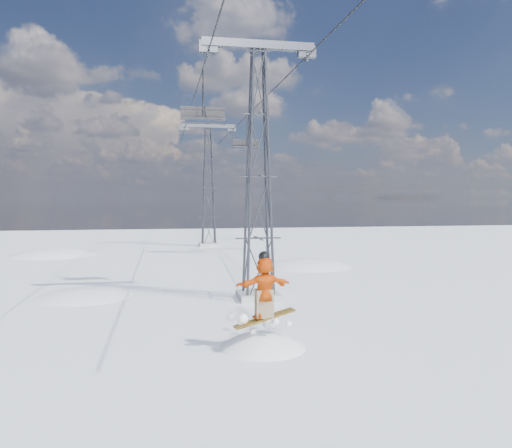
% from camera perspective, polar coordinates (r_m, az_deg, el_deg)
% --- Properties ---
extents(ground, '(120.00, 120.00, 0.00)m').
position_cam_1_polar(ground, '(14.93, 3.08, -14.74)').
color(ground, white).
rests_on(ground, ground).
extents(snow_terrain, '(39.00, 37.00, 22.00)m').
position_cam_1_polar(snow_terrain, '(37.83, -12.57, -19.02)').
color(snow_terrain, white).
rests_on(snow_terrain, ground).
extents(lift_tower_near, '(5.20, 1.80, 11.43)m').
position_cam_1_polar(lift_tower_near, '(22.23, 0.27, 5.37)').
color(lift_tower_near, '#999999').
rests_on(lift_tower_near, ground).
extents(lift_tower_far, '(5.20, 1.80, 11.43)m').
position_cam_1_polar(lift_tower_far, '(47.01, -5.45, 4.11)').
color(lift_tower_far, '#999999').
rests_on(lift_tower_far, ground).
extents(haul_cables, '(4.46, 51.00, 0.06)m').
position_cam_1_polar(haul_cables, '(34.16, -3.44, 13.63)').
color(haul_cables, black).
rests_on(haul_cables, ground).
extents(snowboarder_jump, '(4.40, 4.40, 6.93)m').
position_cam_1_polar(snowboarder_jump, '(16.14, 0.76, -19.44)').
color(snowboarder_jump, white).
rests_on(snowboarder_jump, ground).
extents(lift_chair_near, '(2.19, 0.63, 2.71)m').
position_cam_1_polar(lift_chair_near, '(25.27, -6.08, 12.39)').
color(lift_chair_near, black).
rests_on(lift_chair_near, ground).
extents(lift_chair_mid, '(2.15, 0.62, 2.67)m').
position_cam_1_polar(lift_chair_mid, '(38.95, -1.07, 9.14)').
color(lift_chair_mid, black).
rests_on(lift_chair_mid, ground).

